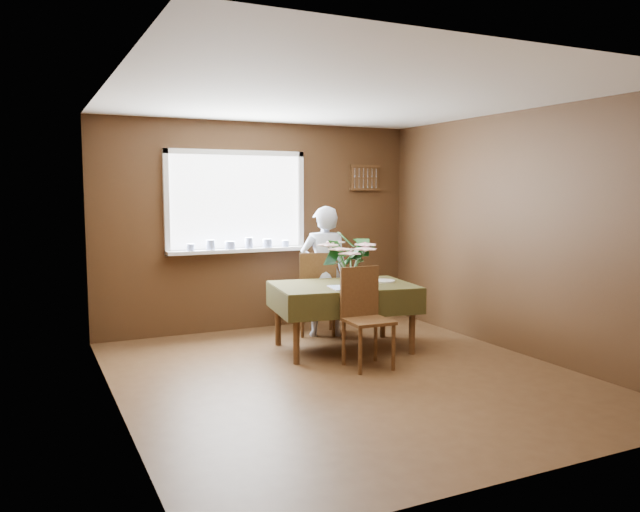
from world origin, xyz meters
name	(u,v)px	position (x,y,z in m)	size (l,w,h in m)	color
floor	(346,376)	(0.00, 0.00, 0.00)	(4.50, 4.50, 0.00)	#482D18
ceiling	(347,97)	(0.00, 0.00, 2.50)	(4.50, 4.50, 0.00)	white
wall_back	(260,226)	(0.00, 2.25, 1.25)	(4.00, 4.00, 0.00)	brown
wall_front	(532,268)	(0.00, -2.25, 1.25)	(4.00, 4.00, 0.00)	brown
wall_left	(113,249)	(-2.00, 0.00, 1.25)	(4.50, 4.50, 0.00)	brown
wall_right	(517,233)	(2.00, 0.00, 1.25)	(4.50, 4.50, 0.00)	brown
window_assembly	(237,219)	(-0.30, 2.20, 1.35)	(1.72, 0.20, 1.22)	white
spoon_rack	(365,178)	(1.45, 2.22, 1.85)	(0.44, 0.05, 0.33)	#55351B
dining_table	(343,292)	(0.41, 0.84, 0.62)	(1.58, 1.19, 0.71)	#55351B
chair_far	(317,290)	(0.45, 1.55, 0.53)	(0.54, 0.54, 0.98)	#55351B
chair_near	(364,313)	(0.32, 0.22, 0.52)	(0.42, 0.42, 0.95)	#55351B
seated_woman	(324,271)	(0.51, 1.50, 0.75)	(0.55, 0.36, 1.51)	white
flower_bouquet	(350,257)	(0.39, 0.64, 1.02)	(0.56, 0.56, 0.48)	white
side_plate	(383,281)	(0.90, 0.83, 0.71)	(0.25, 0.25, 0.01)	white
table_knife	(362,286)	(0.50, 0.59, 0.71)	(0.02, 0.20, 0.00)	silver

